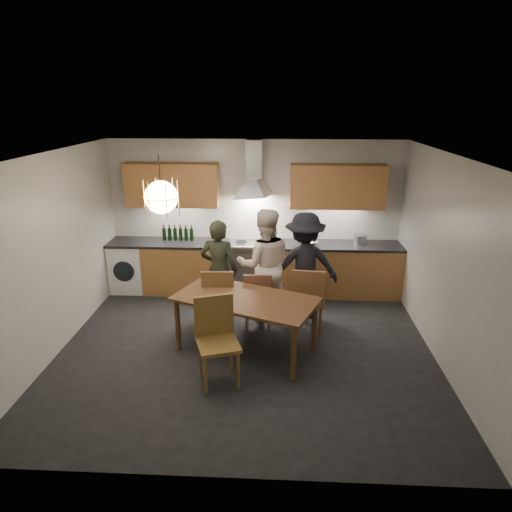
{
  "coord_description": "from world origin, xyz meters",
  "views": [
    {
      "loc": [
        0.42,
        -5.45,
        3.22
      ],
      "look_at": [
        0.12,
        0.4,
        1.2
      ],
      "focal_mm": 32.0,
      "sensor_mm": 36.0,
      "label": 1
    }
  ],
  "objects_px": {
    "wine_bottles": "(178,233)",
    "dining_table": "(246,304)",
    "person_mid": "(265,265)",
    "stock_pot": "(360,240)",
    "chair_back_left": "(219,297)",
    "chair_front": "(216,334)",
    "mixing_bowl": "(309,243)",
    "person_left": "(219,270)",
    "person_right": "(304,266)"
  },
  "relations": [
    {
      "from": "person_right",
      "to": "mixing_bowl",
      "type": "relative_size",
      "value": 5.59
    },
    {
      "from": "person_right",
      "to": "wine_bottles",
      "type": "distance_m",
      "value": 2.36
    },
    {
      "from": "person_right",
      "to": "stock_pot",
      "type": "relative_size",
      "value": 7.75
    },
    {
      "from": "dining_table",
      "to": "person_mid",
      "type": "xyz_separation_m",
      "value": [
        0.21,
        1.0,
        0.18
      ]
    },
    {
      "from": "person_left",
      "to": "wine_bottles",
      "type": "xyz_separation_m",
      "value": [
        -0.86,
        1.12,
        0.25
      ]
    },
    {
      "from": "chair_front",
      "to": "person_left",
      "type": "distance_m",
      "value": 1.64
    },
    {
      "from": "chair_front",
      "to": "wine_bottles",
      "type": "bearing_deg",
      "value": 91.5
    },
    {
      "from": "person_left",
      "to": "mixing_bowl",
      "type": "xyz_separation_m",
      "value": [
        1.39,
        0.97,
        0.15
      ]
    },
    {
      "from": "person_mid",
      "to": "stock_pot",
      "type": "distance_m",
      "value": 1.89
    },
    {
      "from": "chair_back_left",
      "to": "person_right",
      "type": "xyz_separation_m",
      "value": [
        1.23,
        0.64,
        0.26
      ]
    },
    {
      "from": "dining_table",
      "to": "stock_pot",
      "type": "relative_size",
      "value": 9.53
    },
    {
      "from": "dining_table",
      "to": "chair_front",
      "type": "relative_size",
      "value": 1.95
    },
    {
      "from": "dining_table",
      "to": "mixing_bowl",
      "type": "distance_m",
      "value": 2.15
    },
    {
      "from": "dining_table",
      "to": "chair_front",
      "type": "height_order",
      "value": "chair_front"
    },
    {
      "from": "person_right",
      "to": "stock_pot",
      "type": "xyz_separation_m",
      "value": [
        0.98,
        0.93,
        0.15
      ]
    },
    {
      "from": "person_left",
      "to": "person_mid",
      "type": "distance_m",
      "value": 0.69
    },
    {
      "from": "stock_pot",
      "to": "wine_bottles",
      "type": "bearing_deg",
      "value": 179.11
    },
    {
      "from": "chair_back_left",
      "to": "stock_pot",
      "type": "xyz_separation_m",
      "value": [
        2.21,
        1.57,
        0.41
      ]
    },
    {
      "from": "dining_table",
      "to": "person_right",
      "type": "bearing_deg",
      "value": 76.24
    },
    {
      "from": "chair_front",
      "to": "person_left",
      "type": "relative_size",
      "value": 0.67
    },
    {
      "from": "mixing_bowl",
      "to": "wine_bottles",
      "type": "height_order",
      "value": "wine_bottles"
    },
    {
      "from": "wine_bottles",
      "to": "chair_back_left",
      "type": "bearing_deg",
      "value": -60.75
    },
    {
      "from": "chair_front",
      "to": "mixing_bowl",
      "type": "relative_size",
      "value": 3.52
    },
    {
      "from": "wine_bottles",
      "to": "dining_table",
      "type": "bearing_deg",
      "value": -57.43
    },
    {
      "from": "person_right",
      "to": "person_mid",
      "type": "bearing_deg",
      "value": 0.42
    },
    {
      "from": "person_mid",
      "to": "mixing_bowl",
      "type": "xyz_separation_m",
      "value": [
        0.71,
        0.92,
        0.07
      ]
    },
    {
      "from": "chair_back_left",
      "to": "chair_front",
      "type": "bearing_deg",
      "value": 92.56
    },
    {
      "from": "chair_back_left",
      "to": "person_left",
      "type": "height_order",
      "value": "person_left"
    },
    {
      "from": "dining_table",
      "to": "chair_back_left",
      "type": "xyz_separation_m",
      "value": [
        -0.42,
        0.46,
        -0.11
      ]
    },
    {
      "from": "person_left",
      "to": "person_mid",
      "type": "relative_size",
      "value": 0.91
    },
    {
      "from": "mixing_bowl",
      "to": "stock_pot",
      "type": "xyz_separation_m",
      "value": [
        0.87,
        0.11,
        0.04
      ]
    },
    {
      "from": "dining_table",
      "to": "person_mid",
      "type": "distance_m",
      "value": 1.04
    },
    {
      "from": "person_left",
      "to": "person_right",
      "type": "bearing_deg",
      "value": -164.62
    },
    {
      "from": "chair_front",
      "to": "mixing_bowl",
      "type": "bearing_deg",
      "value": 45.7
    },
    {
      "from": "chair_back_left",
      "to": "stock_pot",
      "type": "bearing_deg",
      "value": -148.07
    },
    {
      "from": "chair_back_left",
      "to": "mixing_bowl",
      "type": "xyz_separation_m",
      "value": [
        1.34,
        1.47,
        0.37
      ]
    },
    {
      "from": "dining_table",
      "to": "stock_pot",
      "type": "bearing_deg",
      "value": 71.3
    },
    {
      "from": "person_mid",
      "to": "stock_pot",
      "type": "bearing_deg",
      "value": -153.29
    },
    {
      "from": "wine_bottles",
      "to": "person_right",
      "type": "bearing_deg",
      "value": -24.63
    },
    {
      "from": "person_right",
      "to": "chair_front",
      "type": "bearing_deg",
      "value": 49.18
    },
    {
      "from": "person_right",
      "to": "mixing_bowl",
      "type": "xyz_separation_m",
      "value": [
        0.11,
        0.83,
        0.11
      ]
    },
    {
      "from": "chair_front",
      "to": "person_mid",
      "type": "height_order",
      "value": "person_mid"
    },
    {
      "from": "person_left",
      "to": "person_mid",
      "type": "xyz_separation_m",
      "value": [
        0.68,
        0.05,
        0.08
      ]
    },
    {
      "from": "stock_pot",
      "to": "wine_bottles",
      "type": "height_order",
      "value": "wine_bottles"
    },
    {
      "from": "person_mid",
      "to": "mixing_bowl",
      "type": "height_order",
      "value": "person_mid"
    },
    {
      "from": "chair_back_left",
      "to": "wine_bottles",
      "type": "bearing_deg",
      "value": -64.28
    },
    {
      "from": "chair_back_left",
      "to": "stock_pot",
      "type": "distance_m",
      "value": 2.74
    },
    {
      "from": "stock_pot",
      "to": "dining_table",
      "type": "bearing_deg",
      "value": -131.41
    },
    {
      "from": "person_right",
      "to": "wine_bottles",
      "type": "xyz_separation_m",
      "value": [
        -2.14,
        0.98,
        0.21
      ]
    },
    {
      "from": "chair_front",
      "to": "person_mid",
      "type": "distance_m",
      "value": 1.77
    }
  ]
}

